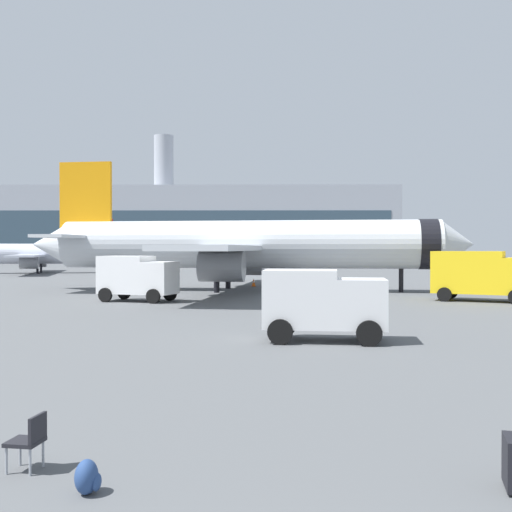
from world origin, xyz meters
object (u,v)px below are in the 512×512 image
at_px(safety_cone_near, 254,282).
at_px(safety_cone_mid, 116,288).
at_px(fuel_truck, 480,274).
at_px(cargo_van, 323,301).
at_px(service_truck, 137,276).
at_px(gate_chair, 30,438).
at_px(safety_cone_far, 122,285).
at_px(airplane_taxiing, 29,254).
at_px(airplane_at_gate, 244,245).
at_px(traveller_backpack, 88,477).

relative_size(safety_cone_near, safety_cone_mid, 1.03).
xyz_separation_m(fuel_truck, cargo_van, (-11.79, -17.07, -0.32)).
height_order(service_truck, gate_chair, service_truck).
bearing_deg(safety_cone_near, safety_cone_far, -159.64).
bearing_deg(airplane_taxiing, gate_chair, -69.52).
xyz_separation_m(airplane_at_gate, airplane_taxiing, (-30.00, 34.28, -1.05)).
bearing_deg(gate_chair, safety_cone_far, 100.76).
bearing_deg(service_truck, traveller_backpack, -79.96).
height_order(airplane_taxiing, safety_cone_mid, airplane_taxiing).
distance_m(airplane_at_gate, service_truck, 12.12).
distance_m(airplane_taxiing, gate_chair, 79.34).
xyz_separation_m(airplane_taxiing, service_truck, (23.41, -44.24, -1.00)).
height_order(airplane_taxiing, traveller_backpack, airplane_taxiing).
bearing_deg(safety_cone_near, cargo_van, -84.94).
bearing_deg(airplane_taxiing, fuel_truck, -44.16).
bearing_deg(safety_cone_far, service_truck, -72.85).
bearing_deg(cargo_van, service_truck, 121.04).
bearing_deg(cargo_van, safety_cone_near, 95.06).
bearing_deg(airplane_at_gate, safety_cone_mid, -166.60).
height_order(service_truck, fuel_truck, fuel_truck).
distance_m(safety_cone_mid, traveller_backpack, 39.54).
bearing_deg(service_truck, airplane_at_gate, 56.48).
bearing_deg(airplane_at_gate, service_truck, -123.52).
xyz_separation_m(airplane_at_gate, service_truck, (-6.60, -9.96, -2.05)).
relative_size(fuel_truck, traveller_backpack, 13.43).
xyz_separation_m(fuel_truck, safety_cone_mid, (-25.03, 7.43, -1.43)).
xyz_separation_m(airplane_taxiing, traveller_backpack, (28.89, -75.19, -2.38)).
height_order(fuel_truck, safety_cone_mid, fuel_truck).
height_order(airplane_taxiing, cargo_van, airplane_taxiing).
distance_m(cargo_van, traveller_backpack, 14.90).
height_order(cargo_van, safety_cone_far, cargo_van).
relative_size(airplane_at_gate, safety_cone_mid, 52.29).
height_order(safety_cone_far, gate_chair, gate_chair).
height_order(cargo_van, safety_cone_near, cargo_van).
height_order(airplane_at_gate, safety_cone_mid, airplane_at_gate).
bearing_deg(traveller_backpack, service_truck, 100.04).
xyz_separation_m(airplane_taxiing, cargo_van, (33.55, -61.09, -1.16)).
distance_m(airplane_taxiing, service_truck, 50.06).
relative_size(airplane_at_gate, safety_cone_far, 51.79).
distance_m(airplane_at_gate, safety_cone_mid, 10.50).
relative_size(fuel_truck, safety_cone_mid, 9.43).
distance_m(service_truck, fuel_truck, 21.93).
distance_m(cargo_van, safety_cone_far, 31.49).
bearing_deg(safety_cone_near, airplane_taxiing, 136.88).
xyz_separation_m(safety_cone_near, safety_cone_mid, (-10.37, -7.86, -0.01)).
xyz_separation_m(safety_cone_far, gate_chair, (7.90, -41.55, 0.16)).
bearing_deg(service_truck, gate_chair, -81.77).
bearing_deg(airplane_at_gate, safety_cone_near, 83.05).
distance_m(airplane_taxiing, cargo_van, 69.70).
bearing_deg(gate_chair, service_truck, 98.23).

